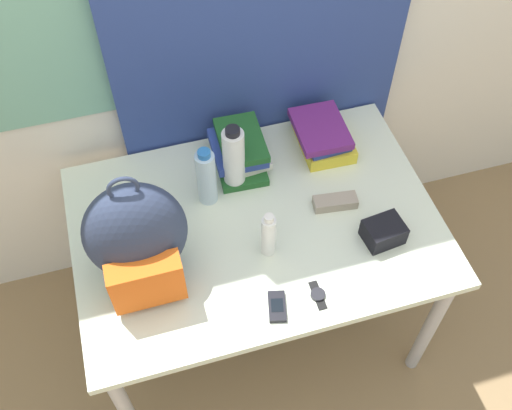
{
  "coord_description": "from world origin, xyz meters",
  "views": [
    {
      "loc": [
        -0.33,
        -0.7,
        2.37
      ],
      "look_at": [
        0.0,
        0.43,
        0.82
      ],
      "focal_mm": 42.0,
      "sensor_mm": 36.0,
      "label": 1
    }
  ],
  "objects_px": {
    "sunscreen_bottle": "(269,235)",
    "water_bottle": "(206,177)",
    "sports_bottle": "(234,159)",
    "sunglasses_case": "(335,202)",
    "camera_pouch": "(384,232)",
    "book_stack_left": "(239,151)",
    "cell_phone": "(277,306)",
    "book_stack_center": "(322,135)",
    "backpack": "(137,237)",
    "wristwatch": "(318,295)"
  },
  "relations": [
    {
      "from": "backpack",
      "to": "book_stack_left",
      "type": "relative_size",
      "value": 1.68
    },
    {
      "from": "wristwatch",
      "to": "sports_bottle",
      "type": "bearing_deg",
      "value": 104.51
    },
    {
      "from": "book_stack_left",
      "to": "wristwatch",
      "type": "relative_size",
      "value": 2.62
    },
    {
      "from": "backpack",
      "to": "camera_pouch",
      "type": "xyz_separation_m",
      "value": [
        0.77,
        -0.1,
        -0.15
      ]
    },
    {
      "from": "sunscreen_bottle",
      "to": "cell_phone",
      "type": "distance_m",
      "value": 0.22
    },
    {
      "from": "backpack",
      "to": "sunglasses_case",
      "type": "bearing_deg",
      "value": 6.4
    },
    {
      "from": "backpack",
      "to": "book_stack_center",
      "type": "height_order",
      "value": "backpack"
    },
    {
      "from": "backpack",
      "to": "sunscreen_bottle",
      "type": "bearing_deg",
      "value": -5.51
    },
    {
      "from": "book_stack_left",
      "to": "book_stack_center",
      "type": "distance_m",
      "value": 0.32
    },
    {
      "from": "book_stack_center",
      "to": "camera_pouch",
      "type": "relative_size",
      "value": 1.89
    },
    {
      "from": "book_stack_center",
      "to": "sunscreen_bottle",
      "type": "distance_m",
      "value": 0.52
    },
    {
      "from": "sunscreen_bottle",
      "to": "book_stack_center",
      "type": "bearing_deg",
      "value": 50.4
    },
    {
      "from": "backpack",
      "to": "cell_phone",
      "type": "relative_size",
      "value": 4.04
    },
    {
      "from": "wristwatch",
      "to": "book_stack_center",
      "type": "bearing_deg",
      "value": 69.13
    },
    {
      "from": "sports_bottle",
      "to": "sunscreen_bottle",
      "type": "relative_size",
      "value": 1.44
    },
    {
      "from": "book_stack_left",
      "to": "sunglasses_case",
      "type": "relative_size",
      "value": 1.71
    },
    {
      "from": "book_stack_left",
      "to": "camera_pouch",
      "type": "height_order",
      "value": "book_stack_left"
    },
    {
      "from": "water_bottle",
      "to": "camera_pouch",
      "type": "bearing_deg",
      "value": -32.39
    },
    {
      "from": "book_stack_left",
      "to": "wristwatch",
      "type": "height_order",
      "value": "book_stack_left"
    },
    {
      "from": "sunglasses_case",
      "to": "backpack",
      "type": "bearing_deg",
      "value": -173.6
    },
    {
      "from": "book_stack_left",
      "to": "sunscreen_bottle",
      "type": "bearing_deg",
      "value": -91.76
    },
    {
      "from": "book_stack_left",
      "to": "wristwatch",
      "type": "bearing_deg",
      "value": -81.68
    },
    {
      "from": "book_stack_center",
      "to": "sports_bottle",
      "type": "relative_size",
      "value": 0.93
    },
    {
      "from": "sports_bottle",
      "to": "sunglasses_case",
      "type": "xyz_separation_m",
      "value": [
        0.31,
        -0.19,
        -0.11
      ]
    },
    {
      "from": "backpack",
      "to": "camera_pouch",
      "type": "bearing_deg",
      "value": -7.18
    },
    {
      "from": "wristwatch",
      "to": "water_bottle",
      "type": "bearing_deg",
      "value": 116.79
    },
    {
      "from": "book_stack_left",
      "to": "sunglasses_case",
      "type": "xyz_separation_m",
      "value": [
        0.26,
        -0.28,
        -0.04
      ]
    },
    {
      "from": "water_bottle",
      "to": "book_stack_center",
      "type": "bearing_deg",
      "value": 15.67
    },
    {
      "from": "book_stack_left",
      "to": "sunscreen_bottle",
      "type": "height_order",
      "value": "sunscreen_bottle"
    },
    {
      "from": "backpack",
      "to": "camera_pouch",
      "type": "height_order",
      "value": "backpack"
    },
    {
      "from": "book_stack_center",
      "to": "sunscreen_bottle",
      "type": "xyz_separation_m",
      "value": [
        -0.33,
        -0.4,
        0.04
      ]
    },
    {
      "from": "sunscreen_bottle",
      "to": "cell_phone",
      "type": "height_order",
      "value": "sunscreen_bottle"
    },
    {
      "from": "book_stack_center",
      "to": "camera_pouch",
      "type": "distance_m",
      "value": 0.46
    },
    {
      "from": "book_stack_left",
      "to": "camera_pouch",
      "type": "distance_m",
      "value": 0.59
    },
    {
      "from": "book_stack_left",
      "to": "sunglasses_case",
      "type": "bearing_deg",
      "value": -47.2
    },
    {
      "from": "water_bottle",
      "to": "camera_pouch",
      "type": "height_order",
      "value": "water_bottle"
    },
    {
      "from": "book_stack_left",
      "to": "water_bottle",
      "type": "height_order",
      "value": "water_bottle"
    },
    {
      "from": "sunscreen_bottle",
      "to": "water_bottle",
      "type": "bearing_deg",
      "value": 117.11
    },
    {
      "from": "sunscreen_bottle",
      "to": "camera_pouch",
      "type": "xyz_separation_m",
      "value": [
        0.38,
        -0.06,
        -0.05
      ]
    },
    {
      "from": "book_stack_left",
      "to": "sunscreen_bottle",
      "type": "distance_m",
      "value": 0.4
    },
    {
      "from": "sports_bottle",
      "to": "sunscreen_bottle",
      "type": "bearing_deg",
      "value": -84.19
    },
    {
      "from": "cell_phone",
      "to": "sunglasses_case",
      "type": "xyz_separation_m",
      "value": [
        0.31,
        0.32,
        0.01
      ]
    },
    {
      "from": "sports_bottle",
      "to": "backpack",
      "type": "bearing_deg",
      "value": -144.01
    },
    {
      "from": "water_bottle",
      "to": "sports_bottle",
      "type": "xyz_separation_m",
      "value": [
        0.11,
        0.04,
        0.02
      ]
    },
    {
      "from": "backpack",
      "to": "book_stack_center",
      "type": "relative_size",
      "value": 1.75
    },
    {
      "from": "sunscreen_bottle",
      "to": "wristwatch",
      "type": "xyz_separation_m",
      "value": [
        0.1,
        -0.2,
        -0.08
      ]
    },
    {
      "from": "book_stack_center",
      "to": "sports_bottle",
      "type": "height_order",
      "value": "sports_bottle"
    },
    {
      "from": "sunglasses_case",
      "to": "camera_pouch",
      "type": "relative_size",
      "value": 1.15
    },
    {
      "from": "book_stack_left",
      "to": "sunglasses_case",
      "type": "distance_m",
      "value": 0.39
    },
    {
      "from": "book_stack_center",
      "to": "cell_phone",
      "type": "distance_m",
      "value": 0.71
    }
  ]
}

